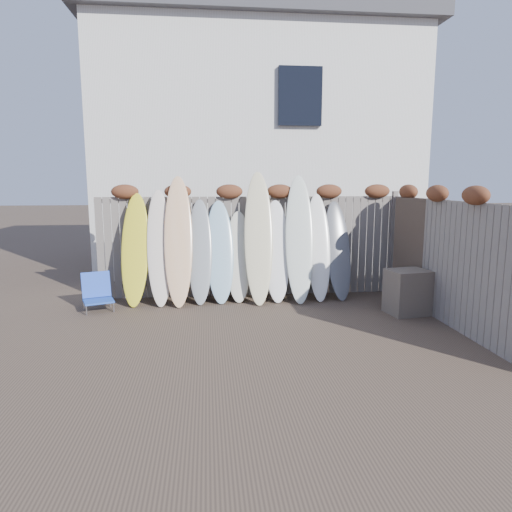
{
  "coord_description": "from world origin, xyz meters",
  "views": [
    {
      "loc": [
        -0.85,
        -6.66,
        2.29
      ],
      "look_at": [
        0.0,
        1.2,
        1.0
      ],
      "focal_mm": 32.0,
      "sensor_mm": 36.0,
      "label": 1
    }
  ],
  "objects": [
    {
      "name": "surfboard_10",
      "position": [
        1.71,
        1.98,
        0.96
      ],
      "size": [
        0.57,
        0.73,
        1.92
      ],
      "primitive_type": "ellipsoid",
      "rotation": [
        -0.31,
        0.0,
        0.1
      ],
      "color": "#585A5F",
      "rests_on": "ground"
    },
    {
      "name": "ground",
      "position": [
        0.0,
        0.0,
        0.0
      ],
      "size": [
        80.0,
        80.0,
        0.0
      ],
      "primitive_type": "plane",
      "color": "#493A2D"
    },
    {
      "name": "surfboard_2",
      "position": [
        -1.39,
        1.9,
        1.2
      ],
      "size": [
        0.53,
        0.85,
        2.41
      ],
      "primitive_type": "ellipsoid",
      "rotation": [
        -0.31,
        0.0,
        0.01
      ],
      "color": "#FFBD71",
      "rests_on": "ground"
    },
    {
      "name": "right_fence",
      "position": [
        2.99,
        0.25,
        1.14
      ],
      "size": [
        0.28,
        4.4,
        2.24
      ],
      "color": "slate",
      "rests_on": "ground"
    },
    {
      "name": "surfboard_1",
      "position": [
        -1.74,
        1.94,
        1.08
      ],
      "size": [
        0.52,
        0.79,
        2.15
      ],
      "primitive_type": "ellipsoid",
      "rotation": [
        -0.31,
        0.0,
        0.08
      ],
      "color": "beige",
      "rests_on": "ground"
    },
    {
      "name": "surfboard_6",
      "position": [
        0.12,
        1.89,
        1.25
      ],
      "size": [
        0.59,
        0.9,
        2.49
      ],
      "primitive_type": "ellipsoid",
      "rotation": [
        -0.31,
        0.0,
        -0.06
      ],
      "color": "beige",
      "rests_on": "ground"
    },
    {
      "name": "surfboard_3",
      "position": [
        -0.99,
        1.97,
        0.98
      ],
      "size": [
        0.48,
        0.71,
        1.97
      ],
      "primitive_type": "ellipsoid",
      "rotation": [
        -0.31,
        0.0,
        -0.02
      ],
      "color": "gray",
      "rests_on": "ground"
    },
    {
      "name": "beach_chair",
      "position": [
        -2.84,
        1.62,
        0.31
      ],
      "size": [
        0.65,
        0.67,
        0.67
      ],
      "color": "blue",
      "rests_on": "ground"
    },
    {
      "name": "lattice_panel",
      "position": [
        2.97,
        1.19,
        1.0
      ],
      "size": [
        0.39,
        1.3,
        1.99
      ],
      "primitive_type": "cube",
      "rotation": [
        0.0,
        0.0,
        0.26
      ],
      "color": "#453B2A",
      "rests_on": "ground"
    },
    {
      "name": "house",
      "position": [
        0.5,
        6.5,
        3.2
      ],
      "size": [
        8.5,
        5.5,
        6.33
      ],
      "color": "silver",
      "rests_on": "ground"
    },
    {
      "name": "back_fence",
      "position": [
        0.06,
        2.39,
        1.18
      ],
      "size": [
        6.05,
        0.28,
        2.24
      ],
      "color": "slate",
      "rests_on": "ground"
    },
    {
      "name": "surfboard_0",
      "position": [
        -2.19,
        1.96,
        1.04
      ],
      "size": [
        0.56,
        0.77,
        2.09
      ],
      "primitive_type": "ellipsoid",
      "rotation": [
        -0.31,
        0.0,
        -0.07
      ],
      "color": "yellow",
      "rests_on": "ground"
    },
    {
      "name": "surfboard_4",
      "position": [
        -0.61,
        2.0,
        0.97
      ],
      "size": [
        0.55,
        0.7,
        1.94
      ],
      "primitive_type": "ellipsoid",
      "rotation": [
        -0.31,
        0.0,
        0.03
      ],
      "color": "#8FB7D0",
      "rests_on": "ground"
    },
    {
      "name": "wooden_crate",
      "position": [
        2.62,
        0.77,
        0.39
      ],
      "size": [
        0.75,
        0.65,
        0.78
      ],
      "primitive_type": "cube",
      "rotation": [
        0.0,
        0.0,
        0.16
      ],
      "color": "#685F4E",
      "rests_on": "ground"
    },
    {
      "name": "surfboard_8",
      "position": [
        0.92,
        1.91,
        1.21
      ],
      "size": [
        0.62,
        0.9,
        2.42
      ],
      "primitive_type": "ellipsoid",
      "rotation": [
        -0.31,
        0.0,
        -0.1
      ],
      "color": "silver",
      "rests_on": "ground"
    },
    {
      "name": "surfboard_7",
      "position": [
        0.48,
        1.96,
        0.97
      ],
      "size": [
        0.54,
        0.71,
        1.94
      ],
      "primitive_type": "ellipsoid",
      "rotation": [
        -0.31,
        0.0,
        -0.04
      ],
      "color": "white",
      "rests_on": "ground"
    },
    {
      "name": "surfboard_9",
      "position": [
        1.31,
        1.97,
        1.03
      ],
      "size": [
        0.5,
        0.75,
        2.06
      ],
      "primitive_type": "ellipsoid",
      "rotation": [
        -0.31,
        0.0,
        -0.05
      ],
      "color": "white",
      "rests_on": "ground"
    },
    {
      "name": "surfboard_5",
      "position": [
        -0.25,
        2.02,
        0.86
      ],
      "size": [
        0.52,
        0.65,
        1.73
      ],
      "primitive_type": "ellipsoid",
      "rotation": [
        -0.31,
        0.0,
        -0.05
      ],
      "color": "beige",
      "rests_on": "ground"
    }
  ]
}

